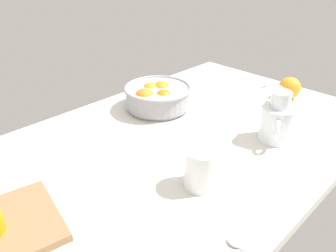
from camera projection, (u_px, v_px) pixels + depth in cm
name	position (u px, v px, depth cm)	size (l,w,h in cm)	color
ground_plane	(175.00, 147.00, 106.06)	(143.06, 86.22, 3.00)	silver
fruit_bowl	(157.00, 96.00, 124.77)	(24.93, 24.93, 9.73)	#99999E
juice_pitcher	(277.00, 123.00, 104.75)	(14.00, 10.80, 16.90)	white
juice_glass	(201.00, 170.00, 85.02)	(8.99, 8.99, 10.70)	white
loose_orange_0	(290.00, 88.00, 133.70)	(8.62, 8.62, 8.62)	orange
herb_sprig_0	(263.00, 87.00, 145.46)	(4.98, 1.63, 0.96)	#546E41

